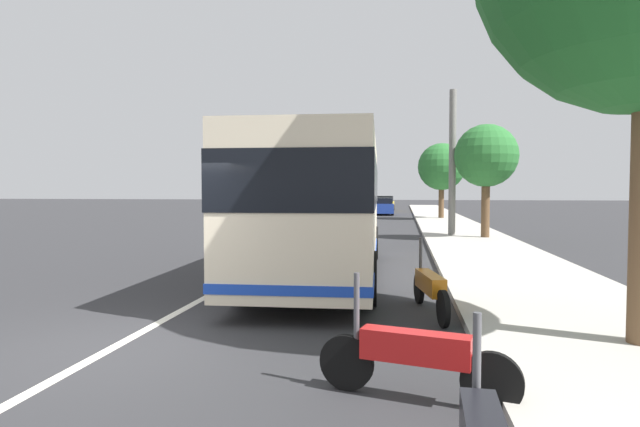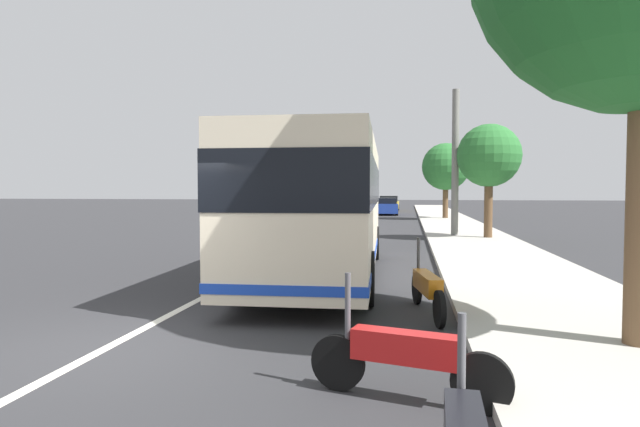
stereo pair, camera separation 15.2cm
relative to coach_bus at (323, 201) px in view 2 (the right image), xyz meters
name	(u,v)px [view 2 (the right image)]	position (x,y,z in m)	size (l,w,h in m)	color
ground_plane	(108,347)	(-6.26, 1.89, -1.82)	(220.00, 220.00, 0.00)	#2D2D30
sidewalk_curb	(495,258)	(3.74, -4.63, -1.75)	(110.00, 3.60, 0.14)	#B2ADA3
lane_divider_line	(284,255)	(3.74, 1.89, -1.82)	(110.00, 0.16, 0.01)	silver
coach_bus	(323,201)	(0.00, 0.00, 0.00)	(10.29, 3.00, 3.20)	beige
motorcycle_far_end	(405,356)	(-7.43, -2.03, -1.38)	(0.59, 1.99, 1.24)	black
motorcycle_mid_row	(427,288)	(-3.66, -2.37, -1.37)	(2.25, 0.50, 1.24)	black
car_far_distant	(386,207)	(32.73, -0.19, -1.13)	(4.69, 2.08, 1.45)	navy
car_behind_bus	(389,204)	(41.62, -0.08, -1.12)	(4.53, 2.00, 1.52)	gold
roadside_tree_mid_block	(489,156)	(10.03, -5.32, 1.67)	(2.60, 2.60, 4.83)	brown
roadside_tree_far_block	(446,167)	(25.56, -4.62, 1.91)	(3.32, 3.32, 5.42)	brown
utility_pole	(455,164)	(10.85, -4.03, 1.39)	(0.30, 0.30, 6.43)	slate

